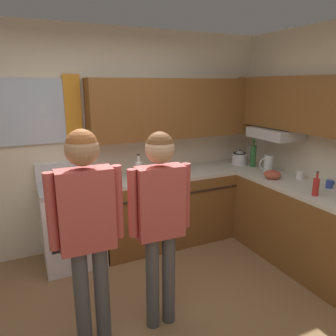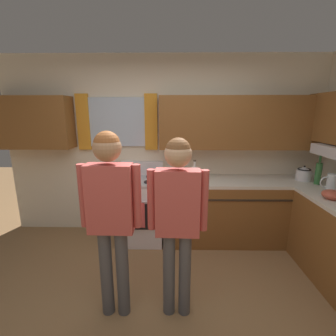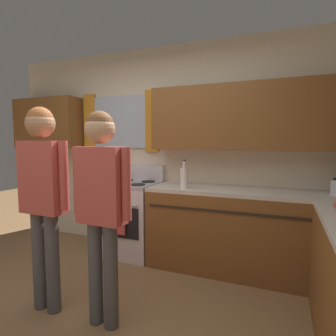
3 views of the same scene
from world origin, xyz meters
name	(u,v)px [view 3 (image 3 of 3)]	position (x,y,z in m)	size (l,w,h in m)	color
ground_plane	(65,335)	(0.00, 0.00, 0.00)	(12.00, 12.00, 0.00)	olive
back_wall_unit	(169,138)	(0.08, 1.82, 1.45)	(4.60, 0.42, 2.60)	beige
kitchen_counter_run	(290,253)	(1.51, 1.08, 0.45)	(2.27, 2.23, 0.90)	brown
stove_oven	(133,217)	(-0.31, 1.54, 0.47)	(0.63, 0.67, 1.10)	silver
bottle_milk_white	(184,178)	(0.44, 1.37, 1.02)	(0.08, 0.08, 0.31)	white
adult_left	(43,185)	(-0.37, 0.20, 1.06)	(0.52, 0.23, 1.68)	#4C4C51
adult_in_plaid	(101,193)	(0.19, 0.21, 1.03)	(0.51, 0.22, 1.63)	#4C4C51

